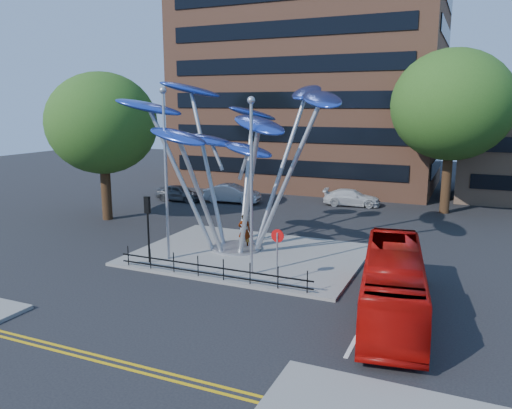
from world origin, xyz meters
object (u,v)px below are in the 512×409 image
at_px(tree_left, 102,124).
at_px(parked_car_mid, 232,194).
at_px(parked_car_left, 179,193).
at_px(parked_car_right, 352,198).
at_px(traffic_light_island, 148,215).
at_px(street_lamp_right, 251,171).
at_px(leaf_sculpture, 236,127).
at_px(tree_right, 452,105).
at_px(no_entry_sign_island, 277,246).
at_px(pedestrian, 244,231).
at_px(red_bus, 393,283).
at_px(street_lamp_left, 165,159).

height_order(tree_left, parked_car_mid, tree_left).
height_order(parked_car_left, parked_car_right, parked_car_left).
distance_m(traffic_light_island, parked_car_left, 17.56).
distance_m(street_lamp_right, traffic_light_island, 6.05).
relative_size(leaf_sculpture, street_lamp_right, 1.53).
distance_m(traffic_light_island, parked_car_right, 20.40).
relative_size(tree_right, no_entry_sign_island, 4.94).
distance_m(tree_right, pedestrian, 19.22).
bearing_deg(red_bus, pedestrian, 138.95).
relative_size(street_lamp_right, parked_car_left, 2.03).
distance_m(leaf_sculpture, parked_car_left, 16.92).
height_order(no_entry_sign_island, parked_car_left, no_entry_sign_island).
bearing_deg(red_bus, parked_car_left, 131.78).
bearing_deg(parked_car_right, parked_car_left, 97.72).
bearing_deg(tree_left, no_entry_sign_island, -25.07).
xyz_separation_m(leaf_sculpture, red_bus, (9.38, -5.48, -5.58)).
xyz_separation_m(tree_left, parked_car_right, (14.91, 11.92, -6.13)).
height_order(leaf_sculpture, red_bus, leaf_sculpture).
height_order(tree_right, parked_car_mid, tree_right).
relative_size(tree_left, leaf_sculpture, 0.81).
distance_m(tree_left, traffic_light_island, 12.44).
bearing_deg(leaf_sculpture, parked_car_mid, 117.44).
xyz_separation_m(leaf_sculpture, street_lamp_right, (2.57, -3.68, -1.78)).
distance_m(street_lamp_left, parked_car_mid, 16.76).
height_order(traffic_light_island, parked_car_mid, traffic_light_island).
xyz_separation_m(tree_right, parked_car_left, (-21.02, -4.00, -7.34)).
distance_m(traffic_light_island, parked_car_mid, 17.08).
xyz_separation_m(leaf_sculpture, parked_car_right, (2.98, 15.24, -6.21)).
relative_size(tree_right, street_lamp_right, 1.46).
xyz_separation_m(street_lamp_right, parked_car_right, (0.41, 18.92, -4.43)).
bearing_deg(parked_car_mid, parked_car_right, -79.27).
bearing_deg(no_entry_sign_island, parked_car_left, 134.13).
relative_size(traffic_light_island, no_entry_sign_island, 1.40).
height_order(street_lamp_left, traffic_light_island, street_lamp_left).
bearing_deg(red_bus, traffic_light_island, 165.32).
relative_size(red_bus, pedestrian, 4.78).
relative_size(traffic_light_island, parked_car_mid, 0.73).
distance_m(street_lamp_right, no_entry_sign_island, 3.64).
bearing_deg(tree_left, leaf_sculpture, -15.55).
xyz_separation_m(street_lamp_right, pedestrian, (-2.20, 3.92, -3.97)).
xyz_separation_m(tree_right, parked_car_right, (-7.09, -0.08, -7.38)).
bearing_deg(red_bus, parked_car_right, 98.50).
bearing_deg(pedestrian, no_entry_sign_island, 115.11).
height_order(tree_right, tree_left, tree_right).
bearing_deg(tree_right, street_lamp_left, -124.05).
distance_m(no_entry_sign_island, pedestrian, 5.79).
xyz_separation_m(tree_left, street_lamp_left, (9.50, -6.50, -1.44)).
bearing_deg(pedestrian, red_bus, 132.67).
bearing_deg(parked_car_right, tree_left, 120.64).
distance_m(tree_left, parked_car_mid, 12.22).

